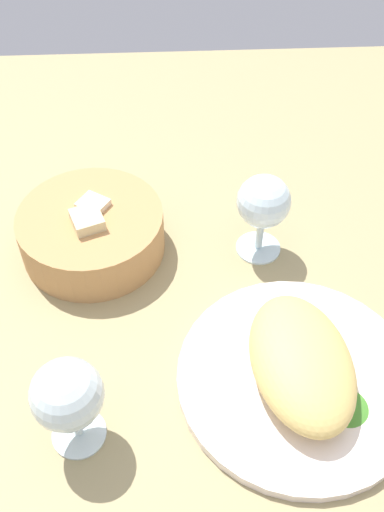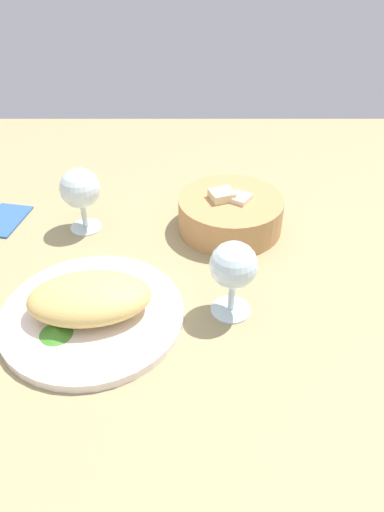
{
  "view_description": "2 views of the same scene",
  "coord_description": "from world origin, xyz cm",
  "px_view_note": "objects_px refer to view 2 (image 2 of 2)",
  "views": [
    {
      "loc": [
        -39.08,
        5.02,
        59.26
      ],
      "look_at": [
        11.73,
        2.5,
        3.04
      ],
      "focal_mm": 40.98,
      "sensor_mm": 36.0,
      "label": 1
    },
    {
      "loc": [
        9.49,
        -61.3,
        51.99
      ],
      "look_at": [
        9.23,
        2.37,
        3.41
      ],
      "focal_mm": 34.22,
      "sensor_mm": 36.0,
      "label": 2
    }
  ],
  "objects_px": {
    "wine_glass_far": "(82,190)",
    "plate": "(94,315)",
    "wine_glass_near": "(235,268)",
    "folded_napkin": "(6,219)",
    "bread_basket": "(232,213)"
  },
  "relations": [
    {
      "from": "wine_glass_near",
      "to": "wine_glass_far",
      "type": "xyz_separation_m",
      "value": [
        -0.26,
        0.23,
        -0.0
      ]
    },
    {
      "from": "wine_glass_far",
      "to": "plate",
      "type": "bearing_deg",
      "value": -77.84
    },
    {
      "from": "wine_glass_far",
      "to": "bread_basket",
      "type": "bearing_deg",
      "value": 0.08
    },
    {
      "from": "bread_basket",
      "to": "folded_napkin",
      "type": "xyz_separation_m",
      "value": [
        -0.44,
        0.02,
        -0.03
      ]
    },
    {
      "from": "wine_glass_near",
      "to": "plate",
      "type": "bearing_deg",
      "value": -175.08
    },
    {
      "from": "wine_glass_far",
      "to": "wine_glass_near",
      "type": "bearing_deg",
      "value": -40.83
    },
    {
      "from": "plate",
      "to": "wine_glass_near",
      "type": "height_order",
      "value": "wine_glass_near"
    },
    {
      "from": "folded_napkin",
      "to": "bread_basket",
      "type": "bearing_deg",
      "value": -82.1
    },
    {
      "from": "plate",
      "to": "wine_glass_near",
      "type": "bearing_deg",
      "value": 4.92
    },
    {
      "from": "folded_napkin",
      "to": "wine_glass_far",
      "type": "bearing_deg",
      "value": -87.34
    },
    {
      "from": "plate",
      "to": "bread_basket",
      "type": "bearing_deg",
      "value": 47.86
    },
    {
      "from": "wine_glass_near",
      "to": "folded_napkin",
      "type": "height_order",
      "value": "wine_glass_near"
    },
    {
      "from": "bread_basket",
      "to": "wine_glass_far",
      "type": "xyz_separation_m",
      "value": [
        -0.27,
        -0.0,
        0.05
      ]
    },
    {
      "from": "wine_glass_near",
      "to": "bread_basket",
      "type": "bearing_deg",
      "value": 86.95
    },
    {
      "from": "plate",
      "to": "folded_napkin",
      "type": "bearing_deg",
      "value": 128.89
    }
  ]
}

